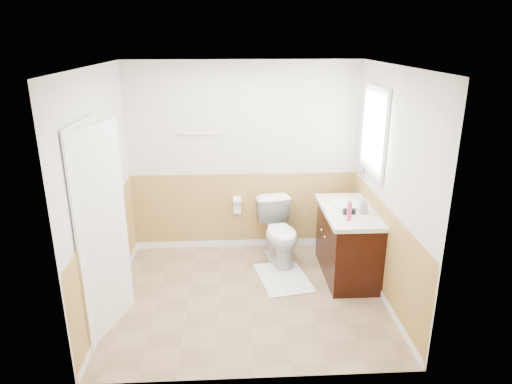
{
  "coord_description": "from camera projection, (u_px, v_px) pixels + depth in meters",
  "views": [
    {
      "loc": [
        -0.16,
        -4.47,
        2.78
      ],
      "look_at": [
        0.1,
        0.25,
        1.15
      ],
      "focal_mm": 32.0,
      "sensor_mm": 36.0,
      "label": 1
    }
  ],
  "objects": [
    {
      "name": "floor",
      "position": [
        248.0,
        296.0,
        5.13
      ],
      "size": [
        3.0,
        3.0,
        0.0
      ],
      "primitive_type": "plane",
      "color": "#8C7051",
      "rests_on": "ground"
    },
    {
      "name": "ceiling",
      "position": [
        247.0,
        66.0,
        4.31
      ],
      "size": [
        3.0,
        3.0,
        0.0
      ],
      "primitive_type": "plane",
      "rotation": [
        3.14,
        0.0,
        0.0
      ],
      "color": "white",
      "rests_on": "floor"
    },
    {
      "name": "wall_back",
      "position": [
        244.0,
        159.0,
        5.95
      ],
      "size": [
        3.0,
        0.0,
        3.0
      ],
      "primitive_type": "plane",
      "rotation": [
        1.57,
        0.0,
        0.0
      ],
      "color": "silver",
      "rests_on": "floor"
    },
    {
      "name": "wall_front",
      "position": [
        254.0,
        246.0,
        3.49
      ],
      "size": [
        3.0,
        0.0,
        3.0
      ],
      "primitive_type": "plane",
      "rotation": [
        -1.57,
        0.0,
        0.0
      ],
      "color": "silver",
      "rests_on": "floor"
    },
    {
      "name": "wall_left",
      "position": [
        101.0,
        194.0,
        4.64
      ],
      "size": [
        0.0,
        3.0,
        3.0
      ],
      "primitive_type": "plane",
      "rotation": [
        1.57,
        0.0,
        1.57
      ],
      "color": "silver",
      "rests_on": "floor"
    },
    {
      "name": "wall_right",
      "position": [
        390.0,
        188.0,
        4.8
      ],
      "size": [
        0.0,
        3.0,
        3.0
      ],
      "primitive_type": "plane",
      "rotation": [
        1.57,
        0.0,
        -1.57
      ],
      "color": "silver",
      "rests_on": "floor"
    },
    {
      "name": "wainscot_back",
      "position": [
        244.0,
        213.0,
        6.18
      ],
      "size": [
        3.0,
        0.0,
        3.0
      ],
      "primitive_type": "plane",
      "rotation": [
        1.57,
        0.0,
        0.0
      ],
      "color": "tan",
      "rests_on": "floor"
    },
    {
      "name": "wainscot_front",
      "position": [
        254.0,
        328.0,
        3.75
      ],
      "size": [
        3.0,
        0.0,
        3.0
      ],
      "primitive_type": "plane",
      "rotation": [
        -1.57,
        0.0,
        0.0
      ],
      "color": "tan",
      "rests_on": "floor"
    },
    {
      "name": "wainscot_left",
      "position": [
        110.0,
        259.0,
        4.89
      ],
      "size": [
        0.0,
        2.6,
        2.6
      ],
      "primitive_type": "plane",
      "rotation": [
        1.57,
        0.0,
        1.57
      ],
      "color": "tan",
      "rests_on": "floor"
    },
    {
      "name": "wainscot_right",
      "position": [
        382.0,
        253.0,
        5.04
      ],
      "size": [
        0.0,
        2.6,
        2.6
      ],
      "primitive_type": "plane",
      "rotation": [
        1.57,
        0.0,
        -1.57
      ],
      "color": "tan",
      "rests_on": "floor"
    },
    {
      "name": "toilet",
      "position": [
        280.0,
        232.0,
        5.81
      ],
      "size": [
        0.58,
        0.85,
        0.79
      ],
      "primitive_type": "imported",
      "rotation": [
        0.0,
        0.0,
        0.19
      ],
      "color": "white",
      "rests_on": "floor"
    },
    {
      "name": "bath_mat",
      "position": [
        283.0,
        278.0,
        5.49
      ],
      "size": [
        0.69,
        0.89,
        0.02
      ],
      "primitive_type": "cube",
      "rotation": [
        0.0,
        0.0,
        0.19
      ],
      "color": "white",
      "rests_on": "floor"
    },
    {
      "name": "vanity_cabinet",
      "position": [
        348.0,
        244.0,
        5.47
      ],
      "size": [
        0.55,
        1.1,
        0.8
      ],
      "primitive_type": "cube",
      "color": "black",
      "rests_on": "floor"
    },
    {
      "name": "vanity_knob_left",
      "position": [
        325.0,
        237.0,
        5.31
      ],
      "size": [
        0.03,
        0.03,
        0.03
      ],
      "primitive_type": "sphere",
      "color": "silver",
      "rests_on": "vanity_cabinet"
    },
    {
      "name": "vanity_knob_right",
      "position": [
        322.0,
        230.0,
        5.5
      ],
      "size": [
        0.03,
        0.03,
        0.03
      ],
      "primitive_type": "sphere",
      "color": "#B6B6BD",
      "rests_on": "vanity_cabinet"
    },
    {
      "name": "countertop",
      "position": [
        349.0,
        211.0,
        5.33
      ],
      "size": [
        0.6,
        1.15,
        0.05
      ],
      "primitive_type": "cube",
      "color": "white",
      "rests_on": "vanity_cabinet"
    },
    {
      "name": "sink_basin",
      "position": [
        347.0,
        204.0,
        5.47
      ],
      "size": [
        0.36,
        0.36,
        0.02
      ],
      "primitive_type": "cylinder",
      "color": "white",
      "rests_on": "countertop"
    },
    {
      "name": "faucet",
      "position": [
        362.0,
        199.0,
        5.45
      ],
      "size": [
        0.02,
        0.02,
        0.14
      ],
      "primitive_type": "cylinder",
      "color": "white",
      "rests_on": "countertop"
    },
    {
      "name": "lotion_bottle",
      "position": [
        349.0,
        211.0,
        4.97
      ],
      "size": [
        0.05,
        0.05,
        0.22
      ],
      "primitive_type": "cylinder",
      "color": "#D73775",
      "rests_on": "countertop"
    },
    {
      "name": "soap_dispenser",
      "position": [
        364.0,
        206.0,
        5.18
      ],
      "size": [
        0.08,
        0.08,
        0.17
      ],
      "primitive_type": "imported",
      "rotation": [
        0.0,
        0.0,
        -0.05
      ],
      "color": "gray",
      "rests_on": "countertop"
    },
    {
      "name": "hair_dryer_body",
      "position": [
        349.0,
        211.0,
        5.18
      ],
      "size": [
        0.14,
        0.07,
        0.07
      ],
      "primitive_type": "cylinder",
      "rotation": [
        0.0,
        1.57,
        0.0
      ],
      "color": "black",
      "rests_on": "countertop"
    },
    {
      "name": "hair_dryer_handle",
      "position": [
        345.0,
        212.0,
        5.23
      ],
      "size": [
        0.03,
        0.03,
        0.07
      ],
      "primitive_type": "cylinder",
      "color": "black",
      "rests_on": "countertop"
    },
    {
      "name": "mirror_panel",
      "position": [
        361.0,
        138.0,
        5.74
      ],
      "size": [
        0.02,
        0.35,
        0.9
      ],
      "primitive_type": "cube",
      "color": "silver",
      "rests_on": "wall_right"
    },
    {
      "name": "window_frame",
      "position": [
        374.0,
        130.0,
        5.19
      ],
      "size": [
        0.04,
        0.8,
        1.0
      ],
      "primitive_type": "cube",
      "color": "white",
      "rests_on": "wall_right"
    },
    {
      "name": "window_glass",
      "position": [
        376.0,
        130.0,
        5.19
      ],
      "size": [
        0.01,
        0.7,
        0.9
      ],
      "primitive_type": "cube",
      "color": "white",
      "rests_on": "wall_right"
    },
    {
      "name": "door",
      "position": [
        102.0,
        232.0,
        4.3
      ],
      "size": [
        0.29,
        0.78,
        2.04
      ],
      "primitive_type": "cube",
      "rotation": [
        0.0,
        0.0,
        -0.31
      ],
      "color": "white",
      "rests_on": "wall_left"
    },
    {
      "name": "door_frame",
      "position": [
        93.0,
        231.0,
        4.29
      ],
      "size": [
        0.02,
        0.92,
        2.1
      ],
      "primitive_type": "cube",
      "color": "white",
      "rests_on": "wall_left"
    },
    {
      "name": "door_knob",
      "position": [
        117.0,
        225.0,
        4.64
      ],
      "size": [
        0.06,
        0.06,
        0.06
      ],
      "primitive_type": "sphere",
      "color": "silver",
      "rests_on": "door"
    },
    {
      "name": "towel_bar",
      "position": [
        200.0,
        134.0,
        5.76
      ],
      "size": [
        0.62,
        0.02,
        0.02
      ],
      "primitive_type": "cylinder",
      "rotation": [
        0.0,
        1.57,
        0.0
      ],
      "color": "silver",
      "rests_on": "wall_back"
    },
    {
      "name": "tp_holder_bar",
      "position": [
        237.0,
        200.0,
        6.05
      ],
      "size": [
        0.14,
        0.02,
        0.02
      ],
      "primitive_type": "cylinder",
      "rotation": [
        0.0,
        1.57,
        0.0
      ],
      "color": "silver",
      "rests_on": "wall_back"
    },
    {
      "name": "tp_roll",
      "position": [
        237.0,
        200.0,
        6.05
      ],
      "size": [
        0.1,
        0.11,
        0.11
      ],
      "primitive_type": "cylinder",
      "rotation": [
        0.0,
        1.57,
        0.0
      ],
      "color": "white",
      "rests_on": "tp_holder_bar"
    },
    {
      "name": "tp_sheet",
      "position": [
        237.0,
        208.0,
        6.09
      ],
      "size": [
        0.1,
        0.01,
        0.16
      ],
      "primitive_type": "cube",
      "color": "white",
      "rests_on": "tp_roll"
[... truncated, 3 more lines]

